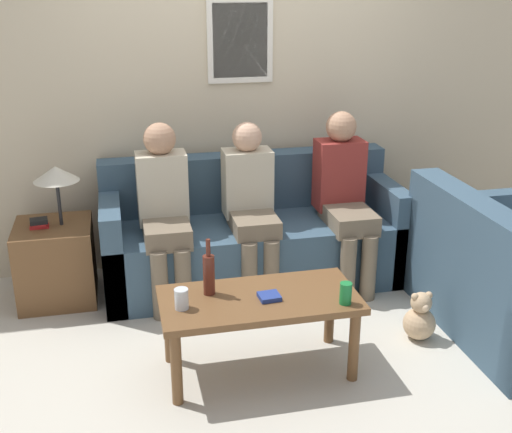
# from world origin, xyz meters

# --- Properties ---
(ground_plane) EXTENTS (16.00, 16.00, 0.00)m
(ground_plane) POSITION_xyz_m (0.00, 0.00, 0.00)
(ground_plane) COLOR beige
(wall_back) EXTENTS (9.00, 0.08, 2.60)m
(wall_back) POSITION_xyz_m (0.00, 0.92, 1.30)
(wall_back) COLOR beige
(wall_back) RESTS_ON ground_plane
(couch_main) EXTENTS (2.15, 0.81, 0.90)m
(couch_main) POSITION_xyz_m (0.00, 0.48, 0.32)
(couch_main) COLOR #385166
(couch_main) RESTS_ON ground_plane
(couch_side) EXTENTS (0.81, 1.37, 0.90)m
(couch_side) POSITION_xyz_m (1.39, -0.60, 0.33)
(couch_side) COLOR #385166
(couch_side) RESTS_ON ground_plane
(coffee_table) EXTENTS (1.10, 0.53, 0.47)m
(coffee_table) POSITION_xyz_m (-0.22, -0.72, 0.40)
(coffee_table) COLOR brown
(coffee_table) RESTS_ON ground_plane
(side_table_with_lamp) EXTENTS (0.51, 0.51, 0.96)m
(side_table_with_lamp) POSITION_xyz_m (-1.39, 0.46, 0.31)
(side_table_with_lamp) COLOR brown
(side_table_with_lamp) RESTS_ON ground_plane
(wine_bottle) EXTENTS (0.07, 0.07, 0.33)m
(wine_bottle) POSITION_xyz_m (-0.48, -0.62, 0.60)
(wine_bottle) COLOR #562319
(wine_bottle) RESTS_ON coffee_table
(drinking_glass) EXTENTS (0.08, 0.08, 0.11)m
(drinking_glass) POSITION_xyz_m (-0.65, -0.75, 0.53)
(drinking_glass) COLOR silver
(drinking_glass) RESTS_ON coffee_table
(book_stack) EXTENTS (0.12, 0.12, 0.03)m
(book_stack) POSITION_xyz_m (-0.17, -0.75, 0.48)
(book_stack) COLOR navy
(book_stack) RESTS_ON coffee_table
(soda_can) EXTENTS (0.07, 0.07, 0.12)m
(soda_can) POSITION_xyz_m (0.22, -0.89, 0.53)
(soda_can) COLOR #197A38
(soda_can) RESTS_ON coffee_table
(person_left) EXTENTS (0.34, 0.58, 1.23)m
(person_left) POSITION_xyz_m (-0.64, 0.32, 0.68)
(person_left) COLOR #756651
(person_left) RESTS_ON ground_plane
(person_middle) EXTENTS (0.34, 0.58, 1.20)m
(person_middle) POSITION_xyz_m (-0.04, 0.33, 0.66)
(person_middle) COLOR #756651
(person_middle) RESTS_ON ground_plane
(person_right) EXTENTS (0.34, 0.63, 1.24)m
(person_right) POSITION_xyz_m (0.64, 0.31, 0.69)
(person_right) COLOR #756651
(person_right) RESTS_ON ground_plane
(teddy_bear) EXTENTS (0.20, 0.20, 0.32)m
(teddy_bear) POSITION_xyz_m (0.83, -0.60, 0.14)
(teddy_bear) COLOR tan
(teddy_bear) RESTS_ON ground_plane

